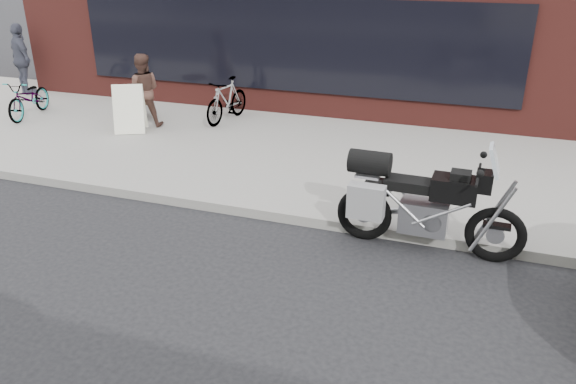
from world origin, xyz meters
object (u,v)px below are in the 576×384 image
bicycle_front (29,98)px  cafe_table (136,103)px  bicycle_rear (227,100)px  motorcycle (417,203)px  sandwich_sign (129,108)px  cafe_patron_left (143,90)px  cafe_patron_right (22,59)px

bicycle_front → cafe_table: (2.34, 0.66, -0.07)m
bicycle_rear → motorcycle: bearing=-33.8°
sandwich_sign → cafe_patron_left: cafe_patron_left is taller
bicycle_rear → cafe_patron_left: size_ratio=1.02×
bicycle_front → sandwich_sign: (2.76, -0.20, 0.07)m
bicycle_front → bicycle_rear: size_ratio=1.03×
cafe_table → cafe_patron_right: cafe_patron_right is taller
bicycle_front → bicycle_rear: 4.48m
cafe_table → cafe_patron_left: (0.50, -0.45, 0.41)m
motorcycle → cafe_patron_left: (-6.09, 3.24, 0.25)m
cafe_table → cafe_patron_left: size_ratio=0.44×
bicycle_front → sandwich_sign: 2.77m
cafe_patron_left → sandwich_sign: bearing=52.8°
bicycle_front → cafe_patron_right: 2.40m
cafe_patron_left → cafe_patron_right: (-4.49, 1.48, 0.13)m
sandwich_sign → cafe_table: (-0.41, 0.86, -0.14)m
sandwich_sign → cafe_patron_right: cafe_patron_right is taller
cafe_table → cafe_patron_right: (-3.99, 1.03, 0.54)m
cafe_patron_left → bicycle_front: bearing=-21.3°
bicycle_front → bicycle_rear: bearing=2.4°
bicycle_rear → cafe_table: size_ratio=2.32×
cafe_table → cafe_patron_right: 4.15m
sandwich_sign → cafe_patron_left: (0.09, 0.41, 0.28)m
bicycle_rear → sandwich_sign: (-1.59, -1.31, 0.02)m
motorcycle → cafe_patron_right: cafe_patron_right is taller
motorcycle → cafe_patron_left: size_ratio=1.59×
motorcycle → bicycle_front: motorcycle is taller
bicycle_rear → cafe_patron_right: cafe_patron_right is taller
cafe_table → cafe_patron_left: bearing=-41.8°
bicycle_front → cafe_patron_right: size_ratio=0.90×
motorcycle → bicycle_rear: motorcycle is taller
cafe_table → cafe_patron_left: cafe_patron_left is taller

